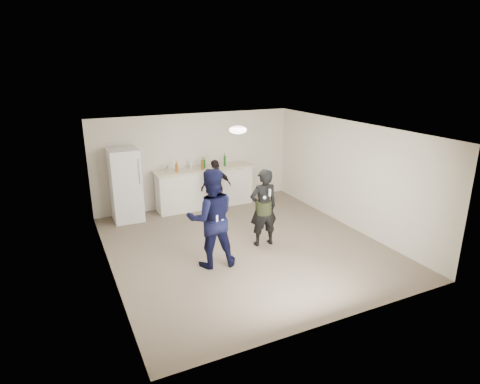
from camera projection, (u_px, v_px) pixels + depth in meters
name	position (u px, v px, depth m)	size (l,w,h in m)	color
floor	(244.00, 245.00, 8.64)	(6.00, 6.00, 0.00)	#6B5B4C
ceiling	(244.00, 130.00, 7.88)	(6.00, 6.00, 0.00)	silver
wall_back	(195.00, 160.00, 10.84)	(6.00, 6.00, 0.00)	beige
wall_front	(337.00, 247.00, 5.68)	(6.00, 6.00, 0.00)	beige
wall_left	(106.00, 210.00, 7.13)	(6.00, 6.00, 0.00)	beige
wall_right	(349.00, 175.00, 9.39)	(6.00, 6.00, 0.00)	beige
counter	(205.00, 188.00, 10.83)	(2.60, 0.56, 1.05)	silver
counter_top	(204.00, 169.00, 10.66)	(2.68, 0.64, 0.04)	beige
fridge	(126.00, 185.00, 9.80)	(0.70, 0.70, 1.80)	white
fridge_handle	(139.00, 172.00, 9.47)	(0.02, 0.02, 0.60)	silver
ceiling_dome	(238.00, 130.00, 8.15)	(0.36, 0.36, 0.16)	white
shaker	(167.00, 169.00, 10.24)	(0.08, 0.08, 0.17)	#BBBCC0
man	(211.00, 218.00, 7.54)	(0.94, 0.73, 1.93)	#101343
woman	(263.00, 208.00, 8.44)	(0.61, 0.40, 1.69)	black
camo_shorts	(263.00, 207.00, 8.44)	(0.34, 0.34, 0.28)	#2E3919
spectator	(216.00, 187.00, 10.28)	(0.84, 0.35, 1.43)	black
remote_man	(217.00, 219.00, 7.27)	(0.04, 0.04, 0.15)	silver
nunchuk_man	(222.00, 221.00, 7.36)	(0.07, 0.07, 0.07)	white
remote_woman	(270.00, 193.00, 8.10)	(0.04, 0.04, 0.15)	white
nunchuk_woman	(265.00, 197.00, 8.12)	(0.07, 0.07, 0.07)	white
bottle_cluster	(200.00, 165.00, 10.52)	(1.43, 0.30, 0.28)	#924F15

